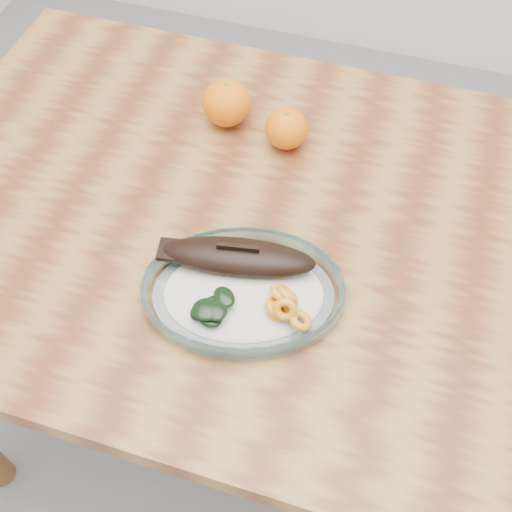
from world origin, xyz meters
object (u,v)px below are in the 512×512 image
orange_left (226,103)px  orange_right (286,129)px  plated_meal (243,289)px  dining_table (268,257)px

orange_left → orange_right: 0.12m
orange_left → orange_right: size_ratio=1.17×
orange_right → orange_left: bearing=167.9°
plated_meal → dining_table: bearing=75.2°
dining_table → orange_left: orange_left is taller
plated_meal → orange_left: 0.36m
dining_table → plated_meal: size_ratio=1.89×
plated_meal → orange_left: bearing=95.8°
dining_table → orange_right: bearing=97.2°
plated_meal → orange_right: 0.31m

